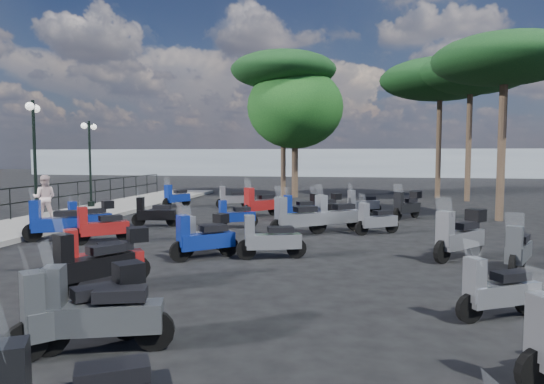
% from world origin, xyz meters
% --- Properties ---
extents(ground, '(120.00, 120.00, 0.00)m').
position_xyz_m(ground, '(0.00, 0.00, 0.00)').
color(ground, black).
rests_on(ground, ground).
extents(sidewalk, '(3.00, 30.00, 0.15)m').
position_xyz_m(sidewalk, '(-6.50, 3.00, 0.07)').
color(sidewalk, slate).
rests_on(sidewalk, ground).
extents(lamp_post_1, '(0.69, 1.15, 4.20)m').
position_xyz_m(lamp_post_1, '(-7.49, 4.45, 2.55)').
color(lamp_post_1, black).
rests_on(lamp_post_1, sidewalk).
extents(lamp_post_2, '(0.31, 1.09, 3.69)m').
position_xyz_m(lamp_post_2, '(-7.40, 7.93, 2.26)').
color(lamp_post_2, black).
rests_on(lamp_post_2, sidewalk).
extents(pedestrian_far, '(0.92, 0.82, 1.55)m').
position_xyz_m(pedestrian_far, '(-6.53, 3.57, 0.93)').
color(pedestrian_far, beige).
rests_on(pedestrian_far, sidewalk).
extents(scooter_2, '(1.73, 0.95, 1.47)m').
position_xyz_m(scooter_2, '(-4.14, 0.71, 0.51)').
color(scooter_2, black).
rests_on(scooter_2, ground).
extents(scooter_3, '(1.57, 0.59, 1.26)m').
position_xyz_m(scooter_3, '(-2.60, 3.74, 0.44)').
color(scooter_3, black).
rests_on(scooter_3, ground).
extents(scooter_4, '(1.18, 1.26, 1.25)m').
position_xyz_m(scooter_4, '(-4.09, 2.31, 0.47)').
color(scooter_4, black).
rests_on(scooter_4, ground).
extents(scooter_5, '(0.87, 1.58, 1.34)m').
position_xyz_m(scooter_5, '(-4.12, 9.52, 0.46)').
color(scooter_5, black).
rests_on(scooter_5, ground).
extents(scooter_7, '(1.68, 0.78, 1.38)m').
position_xyz_m(scooter_7, '(1.04, -6.07, 0.48)').
color(scooter_7, black).
rests_on(scooter_7, ground).
extents(scooter_8, '(1.45, 1.19, 1.37)m').
position_xyz_m(scooter_8, '(-0.48, -3.24, 0.52)').
color(scooter_8, black).
rests_on(scooter_8, ground).
extents(scooter_9, '(1.28, 1.17, 1.30)m').
position_xyz_m(scooter_9, '(-2.74, 0.61, 0.45)').
color(scooter_9, black).
rests_on(scooter_9, ground).
extents(scooter_10, '(1.26, 1.51, 1.48)m').
position_xyz_m(scooter_10, '(0.36, 6.78, 0.51)').
color(scooter_10, black).
rests_on(scooter_10, ground).
extents(scooter_11, '(1.49, 0.84, 1.27)m').
position_xyz_m(scooter_11, '(-1.47, 9.57, 0.44)').
color(scooter_11, black).
rests_on(scooter_11, ground).
extents(scooter_12, '(1.27, 1.33, 1.34)m').
position_xyz_m(scooter_12, '(0.79, -6.00, 0.50)').
color(scooter_12, black).
rests_on(scooter_12, ground).
extents(scooter_13, '(1.02, 1.53, 1.37)m').
position_xyz_m(scooter_13, '(-0.47, -3.65, 0.48)').
color(scooter_13, black).
rests_on(scooter_13, ground).
extents(scooter_14, '(0.92, 1.39, 1.22)m').
position_xyz_m(scooter_14, '(0.43, -0.15, 0.46)').
color(scooter_14, black).
rests_on(scooter_14, ground).
extents(scooter_15, '(1.32, 1.21, 1.34)m').
position_xyz_m(scooter_15, '(0.61, -0.80, 0.47)').
color(scooter_15, black).
rests_on(scooter_15, ground).
extents(scooter_16, '(1.30, 0.91, 1.18)m').
position_xyz_m(scooter_16, '(0.13, 3.91, 0.41)').
color(scooter_16, black).
rests_on(scooter_16, ground).
extents(scooter_17, '(1.25, 1.07, 1.20)m').
position_xyz_m(scooter_17, '(2.81, 7.06, 0.45)').
color(scooter_17, black).
rests_on(scooter_17, ground).
extents(scooter_19, '(1.35, 0.86, 1.20)m').
position_xyz_m(scooter_19, '(6.12, -3.91, 0.42)').
color(scooter_19, black).
rests_on(scooter_19, ground).
extents(scooter_20, '(1.58, 0.75, 1.30)m').
position_xyz_m(scooter_20, '(2.10, -0.49, 0.45)').
color(scooter_20, black).
rests_on(scooter_20, ground).
extents(scooter_21, '(1.56, 1.25, 1.49)m').
position_xyz_m(scooter_21, '(2.29, 2.81, 0.52)').
color(scooter_21, black).
rests_on(scooter_21, ground).
extents(scooter_22, '(1.32, 1.00, 1.24)m').
position_xyz_m(scooter_22, '(1.97, 5.84, 0.43)').
color(scooter_22, black).
rests_on(scooter_22, ground).
extents(scooter_23, '(1.47, 0.89, 1.28)m').
position_xyz_m(scooter_23, '(4.21, 8.12, 0.44)').
color(scooter_23, black).
rests_on(scooter_23, ground).
extents(scooter_26, '(0.86, 1.49, 1.27)m').
position_xyz_m(scooter_26, '(7.32, -0.78, 0.44)').
color(scooter_26, black).
rests_on(scooter_26, ground).
extents(scooter_27, '(1.37, 1.49, 1.47)m').
position_xyz_m(scooter_27, '(6.38, 0.26, 0.55)').
color(scooter_27, black).
rests_on(scooter_27, ground).
extents(scooter_28, '(1.33, 0.98, 1.24)m').
position_xyz_m(scooter_28, '(4.61, 3.48, 0.43)').
color(scooter_28, black).
rests_on(scooter_28, ground).
extents(scooter_29, '(1.15, 1.43, 1.33)m').
position_xyz_m(scooter_29, '(5.84, 7.19, 0.50)').
color(scooter_29, black).
rests_on(scooter_29, ground).
extents(scooter_30, '(1.56, 1.25, 1.49)m').
position_xyz_m(scooter_30, '(3.39, 3.71, 0.52)').
color(scooter_30, black).
rests_on(scooter_30, ground).
extents(broadleaf_tree, '(5.34, 5.34, 7.26)m').
position_xyz_m(broadleaf_tree, '(0.50, 15.68, 4.98)').
color(broadleaf_tree, '#38281E').
rests_on(broadleaf_tree, ground).
extents(pine_0, '(6.52, 6.52, 7.62)m').
position_xyz_m(pine_0, '(8.34, 16.65, 6.46)').
color(pine_0, '#38281E').
rests_on(pine_0, ground).
extents(pine_1, '(5.88, 5.88, 7.49)m').
position_xyz_m(pine_1, '(9.56, 14.99, 6.44)').
color(pine_1, '#38281E').
rests_on(pine_1, ground).
extents(pine_2, '(5.86, 5.86, 8.08)m').
position_xyz_m(pine_2, '(-0.15, 15.63, 7.02)').
color(pine_2, '#38281E').
rests_on(pine_2, ground).
extents(pine_3, '(5.07, 5.07, 6.65)m').
position_xyz_m(pine_3, '(9.11, 7.36, 5.73)').
color(pine_3, '#38281E').
rests_on(pine_3, ground).
extents(distant_hills, '(70.00, 8.00, 3.00)m').
position_xyz_m(distant_hills, '(0.00, 45.00, 1.50)').
color(distant_hills, gray).
rests_on(distant_hills, ground).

